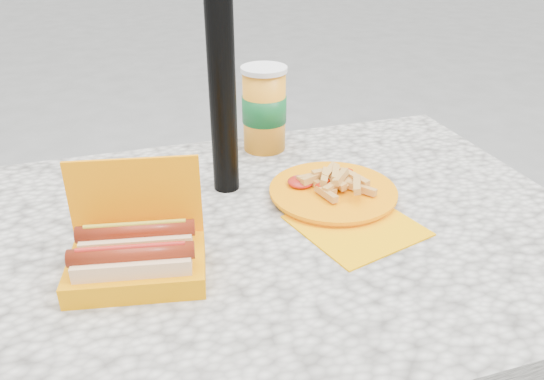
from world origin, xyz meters
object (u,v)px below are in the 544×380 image
object	(u,v)px
umbrella_pole	(218,3)
soda_cup	(264,109)
hotdog_box	(136,255)
fries_plate	(334,192)

from	to	relation	value
umbrella_pole	soda_cup	world-z (taller)	umbrella_pole
hotdog_box	fries_plate	size ratio (longest dim) A/B	0.63
umbrella_pole	hotdog_box	xyz separation A→B (m)	(-0.19, -0.23, -0.31)
umbrella_pole	soda_cup	bearing A→B (deg)	51.59
hotdog_box	soda_cup	size ratio (longest dim) A/B	1.17
fries_plate	soda_cup	size ratio (longest dim) A/B	1.85
umbrella_pole	fries_plate	world-z (taller)	umbrella_pole
umbrella_pole	hotdog_box	bearing A→B (deg)	-129.23
umbrella_pole	soda_cup	size ratio (longest dim) A/B	11.61
fries_plate	umbrella_pole	bearing A→B (deg)	150.12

